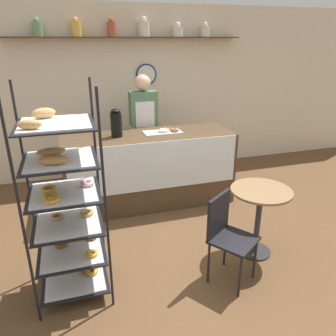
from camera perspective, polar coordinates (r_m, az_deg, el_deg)
ground_plane at (r=3.67m, az=2.24°, el=-15.12°), size 14.00×14.00×0.00m
back_wall at (r=5.56m, az=-6.74°, el=13.06°), size 10.00×0.30×2.70m
display_counter at (r=4.55m, az=-3.22°, el=-0.18°), size 2.29×0.74×1.00m
pastry_rack at (r=2.90m, az=-17.42°, el=-6.05°), size 0.63×0.61×1.89m
person_worker at (r=4.95m, az=-4.24°, el=7.12°), size 0.39×0.24×1.72m
cafe_table at (r=3.56m, az=15.65°, el=-6.49°), size 0.63×0.63×0.76m
cafe_chair at (r=3.15m, az=10.10°, el=-10.58°), size 0.53×0.53×0.87m
coffee_carafe at (r=4.30m, az=-9.00°, el=7.72°), size 0.14×0.14×0.37m
donut_tray_counter at (r=4.49m, az=-0.51°, el=6.48°), size 0.52×0.26×0.05m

